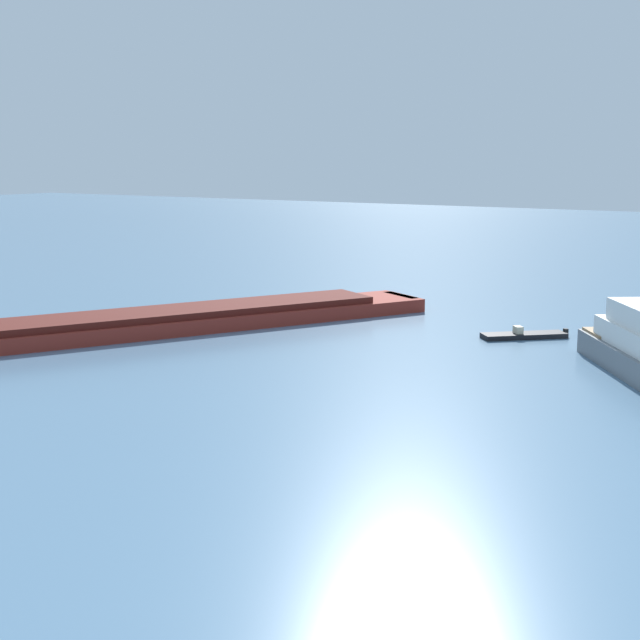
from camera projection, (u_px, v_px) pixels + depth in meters
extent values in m
cube|color=#937551|center=(618.00, 333.00, 56.34)|extent=(4.78, 4.70, 0.16)
cube|color=maroon|center=(169.00, 323.00, 65.07)|extent=(24.59, 39.47, 1.05)
cube|color=#4F1812|center=(188.00, 311.00, 65.66)|extent=(17.96, 28.03, 0.50)
cube|color=maroon|center=(401.00, 300.00, 74.97)|extent=(4.18, 2.79, 0.94)
cube|color=black|center=(524.00, 336.00, 62.42)|extent=(5.41, 5.17, 0.36)
cube|color=beige|center=(518.00, 330.00, 62.26)|extent=(0.90, 0.91, 0.50)
cube|color=black|center=(566.00, 333.00, 62.94)|extent=(0.42, 0.43, 0.56)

